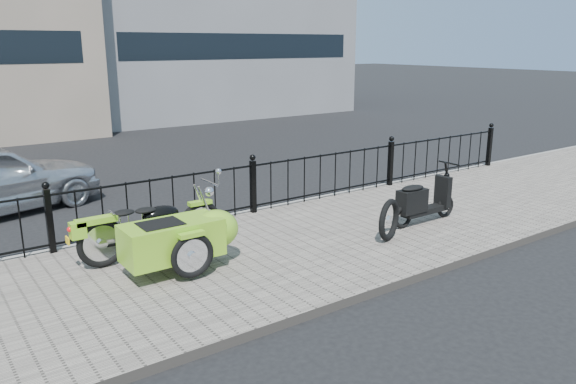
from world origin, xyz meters
TOP-DOWN VIEW (x-y plane):
  - ground at (0.00, 0.00)m, footprint 120.00×120.00m
  - sidewalk at (0.00, -0.50)m, footprint 30.00×3.80m
  - curb at (0.00, 1.44)m, footprint 30.00×0.10m
  - iron_fence at (0.00, 1.30)m, footprint 14.11×0.11m
  - motorcycle_sidecar at (-2.19, -0.32)m, footprint 2.28×1.48m
  - scooter at (1.97, -0.93)m, footprint 1.48×0.43m
  - spare_tire at (0.92, -1.21)m, footprint 0.66×0.34m

SIDE VIEW (x-z plane):
  - ground at x=0.00m, z-range 0.00..0.00m
  - sidewalk at x=0.00m, z-range 0.00..0.12m
  - curb at x=0.00m, z-range 0.00..0.12m
  - spare_tire at x=0.92m, z-range 0.12..0.79m
  - scooter at x=1.97m, z-range 0.01..1.01m
  - iron_fence at x=0.00m, z-range 0.05..1.12m
  - motorcycle_sidecar at x=-2.19m, z-range 0.10..1.09m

